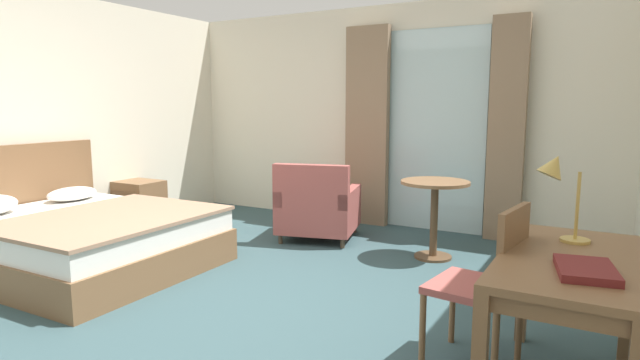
{
  "coord_description": "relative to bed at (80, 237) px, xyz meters",
  "views": [
    {
      "loc": [
        2.43,
        -2.82,
        1.45
      ],
      "look_at": [
        0.56,
        0.47,
        0.89
      ],
      "focal_mm": 29.02,
      "sensor_mm": 36.0,
      "label": 1
    }
  ],
  "objects": [
    {
      "name": "curtain_panel_left",
      "position": [
        1.5,
        2.83,
        0.9
      ],
      "size": [
        0.53,
        0.1,
        2.35
      ],
      "primitive_type": "cube",
      "color": "#897056",
      "rests_on": "ground"
    },
    {
      "name": "round_cafe_table",
      "position": [
        2.66,
        1.83,
        0.27
      ],
      "size": [
        0.64,
        0.64,
        0.74
      ],
      "color": "brown",
      "rests_on": "ground"
    },
    {
      "name": "wall_back",
      "position": [
        1.64,
        3.01,
        1.02
      ],
      "size": [
        5.57,
        0.12,
        2.59
      ],
      "primitive_type": "cube",
      "color": "silver",
      "rests_on": "ground"
    },
    {
      "name": "desk_lamp",
      "position": [
        3.84,
        0.07,
        0.79
      ],
      "size": [
        0.28,
        0.22,
        0.49
      ],
      "color": "tan",
      "rests_on": "writing_desk"
    },
    {
      "name": "desk_chair",
      "position": [
        3.54,
        -0.07,
        0.25
      ],
      "size": [
        0.49,
        0.5,
        0.92
      ],
      "color": "#9E4C47",
      "rests_on": "ground"
    },
    {
      "name": "wall_left",
      "position": [
        -1.08,
        -0.01,
        1.02
      ],
      "size": [
        0.12,
        6.14,
        2.59
      ],
      "primitive_type": "cube",
      "color": "silver",
      "rests_on": "ground"
    },
    {
      "name": "armchair_by_window",
      "position": [
        1.37,
        1.88,
        0.06
      ],
      "size": [
        0.96,
        0.96,
        0.84
      ],
      "color": "#9E4C47",
      "rests_on": "ground"
    },
    {
      "name": "closed_book",
      "position": [
        4.01,
        -0.42,
        0.47
      ],
      "size": [
        0.29,
        0.37,
        0.04
      ],
      "primitive_type": "cube",
      "rotation": [
        0.0,
        0.0,
        0.19
      ],
      "color": "maroon",
      "rests_on": "writing_desk"
    },
    {
      "name": "curtain_panel_right",
      "position": [
        3.09,
        2.83,
        0.9
      ],
      "size": [
        0.37,
        0.1,
        2.35
      ],
      "primitive_type": "cube",
      "color": "#897056",
      "rests_on": "ground"
    },
    {
      "name": "balcony_glass_door",
      "position": [
        2.3,
        2.93,
        0.87
      ],
      "size": [
        1.15,
        0.02,
        2.28
      ],
      "primitive_type": "cube",
      "color": "silver",
      "rests_on": "ground"
    },
    {
      "name": "bed",
      "position": [
        0.0,
        0.0,
        0.0
      ],
      "size": [
        2.1,
        1.78,
        1.06
      ],
      "color": "brown",
      "rests_on": "ground"
    },
    {
      "name": "writing_desk",
      "position": [
        3.93,
        -0.18,
        0.36
      ],
      "size": [
        0.61,
        1.23,
        0.73
      ],
      "color": "brown",
      "rests_on": "ground"
    },
    {
      "name": "nightstand",
      "position": [
        -0.78,
        1.35,
        0.0
      ],
      "size": [
        0.52,
        0.43,
        0.55
      ],
      "color": "brown",
      "rests_on": "ground"
    },
    {
      "name": "ground",
      "position": [
        1.64,
        -0.01,
        -0.32
      ],
      "size": [
        5.97,
        6.54,
        0.1
      ],
      "primitive_type": "cube",
      "color": "#334C51"
    }
  ]
}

